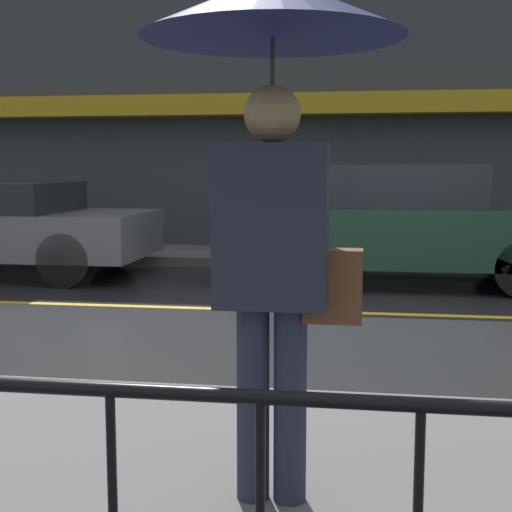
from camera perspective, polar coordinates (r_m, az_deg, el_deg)
name	(u,v)px	position (r m, az deg, el deg)	size (l,w,h in m)	color
ground_plane	(374,314)	(7.71, 9.46, -4.58)	(80.00, 80.00, 0.00)	#262628
sidewalk_far	(371,258)	(11.71, 9.20, -0.19)	(28.00, 1.81, 0.15)	#60605E
lane_marking	(375,313)	(7.71, 9.46, -4.55)	(25.20, 0.12, 0.01)	gold
building_storefront	(374,93)	(12.70, 9.41, 12.74)	(28.00, 0.85, 5.64)	#383D42
pedestrian	(274,96)	(2.91, 1.43, 12.69)	(1.06, 1.06, 2.15)	#23283D
car_grey	(0,226)	(10.83, -19.80, 2.29)	(4.20, 1.94, 1.33)	slate
car_dark_green	(398,224)	(9.53, 11.28, 2.54)	(4.51, 1.73, 1.58)	#193828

